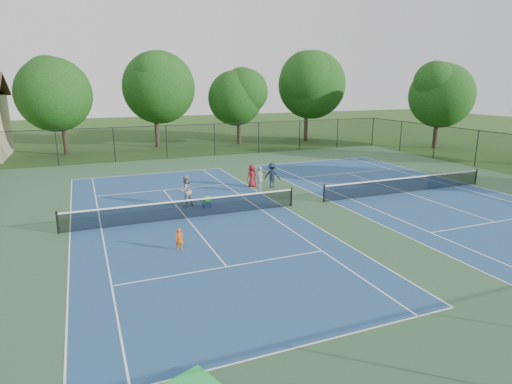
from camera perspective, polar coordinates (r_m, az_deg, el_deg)
name	(u,v)px	position (r m, az deg, el deg)	size (l,w,h in m)	color
ground	(308,204)	(24.51, 6.91, -1.62)	(140.00, 140.00, 0.00)	#234716
court_pad	(308,204)	(24.51, 6.91, -1.61)	(36.00, 36.00, 0.01)	#335A36
tennis_court_left	(187,217)	(22.04, -9.23, -3.27)	(12.00, 23.83, 1.07)	navy
tennis_court_right	(406,191)	(28.48, 19.32, 0.12)	(12.00, 23.83, 1.07)	navy
perimeter_fence	(309,177)	(24.12, 7.02, 2.04)	(36.08, 36.08, 3.02)	black
tree_back_a	(60,90)	(44.55, -24.71, 12.23)	(6.80, 6.80, 9.15)	#2D2116
tree_back_b	(154,84)	(47.14, -13.43, 13.85)	(7.60, 7.60, 10.03)	#2D2116
tree_back_c	(239,94)	(48.47, -2.34, 12.90)	(6.00, 6.00, 8.40)	#2D2116
tree_back_d	(307,82)	(50.87, 6.82, 14.39)	(7.80, 7.80, 10.37)	#2D2116
tree_side_e	(440,92)	(48.89, 23.30, 12.17)	(6.60, 6.60, 8.87)	#2D2116
child_player	(179,239)	(17.88, -10.17, -6.25)	(0.35, 0.23, 0.95)	#EB5A0F
instructor	(186,191)	(24.06, -9.36, 0.17)	(0.86, 0.67, 1.77)	gray
bystander_a	(260,179)	(26.74, 0.49, 1.69)	(0.98, 0.41, 1.68)	silver
bystander_b	(272,175)	(27.99, 2.17, 2.24)	(1.08, 0.62, 1.67)	#192337
bystander_c	(252,176)	(28.25, -0.54, 2.18)	(0.73, 0.48, 1.49)	maroon
ball_crate	(207,205)	(23.72, -6.55, -1.80)	(0.38, 0.31, 0.28)	#163B9B
ball_hopper	(207,200)	(23.63, -6.57, -1.04)	(0.34, 0.28, 0.37)	green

